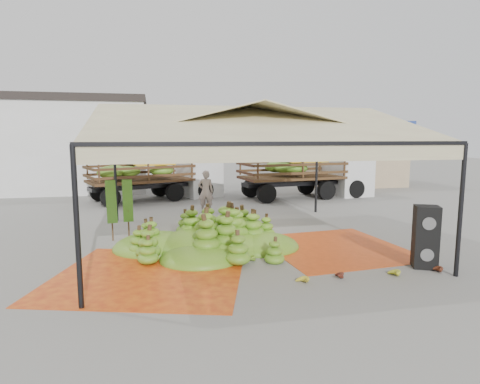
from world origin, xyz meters
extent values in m
plane|color=slate|center=(0.00, 0.00, 0.00)|extent=(90.00, 90.00, 0.00)
cylinder|color=black|center=(-4.00, -4.00, 1.50)|extent=(0.10, 0.10, 3.00)
cylinder|color=black|center=(4.00, -4.00, 1.50)|extent=(0.10, 0.10, 3.00)
cylinder|color=black|center=(-4.00, 4.00, 1.50)|extent=(0.10, 0.10, 3.00)
cylinder|color=black|center=(4.00, 4.00, 1.50)|extent=(0.10, 0.10, 3.00)
pyramid|color=#C9C18E|center=(0.00, 0.00, 3.50)|extent=(8.00, 8.00, 1.00)
cube|color=black|center=(0.00, 0.00, 3.00)|extent=(8.00, 8.00, 0.08)
cube|color=#C9C18E|center=(0.00, 0.00, 2.82)|extent=(8.00, 8.00, 0.36)
cube|color=silver|center=(-10.00, 14.00, 2.50)|extent=(14.00, 6.00, 5.00)
cube|color=black|center=(-10.00, 14.00, 5.20)|extent=(14.30, 6.30, 0.40)
cube|color=tan|center=(10.00, 13.00, 1.80)|extent=(6.00, 5.00, 3.60)
cube|color=navy|center=(10.00, 13.00, 3.85)|extent=(6.30, 5.30, 0.50)
cube|color=orange|center=(-2.79, -2.41, 0.01)|extent=(5.13, 5.00, 0.01)
cube|color=#D74A14|center=(2.36, -1.24, 0.01)|extent=(3.98, 4.15, 0.01)
ellipsoid|color=#4B7819|center=(-1.09, -0.52, 0.58)|extent=(6.81, 6.33, 1.17)
ellipsoid|color=gold|center=(2.57, -3.70, 0.11)|extent=(0.49, 0.40, 0.22)
ellipsoid|color=gold|center=(0.40, -3.70, 0.10)|extent=(0.57, 0.54, 0.20)
ellipsoid|color=#5C2115|center=(1.29, -3.53, 0.10)|extent=(0.51, 0.45, 0.20)
ellipsoid|color=#5D2B15|center=(3.70, -3.68, 0.10)|extent=(0.47, 0.39, 0.21)
ellipsoid|color=#417217|center=(-0.32, -1.91, 0.10)|extent=(0.48, 0.41, 0.20)
ellipsoid|color=#487D1A|center=(-2.53, 0.66, 2.62)|extent=(0.24, 0.24, 0.20)
ellipsoid|color=#487D1A|center=(-1.03, 0.66, 2.62)|extent=(0.24, 0.24, 0.20)
ellipsoid|color=#487D1A|center=(0.47, 0.66, 2.62)|extent=(0.24, 0.24, 0.20)
ellipsoid|color=#487D1A|center=(1.97, 0.66, 2.62)|extent=(0.24, 0.24, 0.20)
cube|color=black|center=(3.70, -3.30, 0.38)|extent=(0.69, 0.66, 0.75)
cube|color=black|center=(3.70, -3.30, 1.13)|extent=(0.69, 0.66, 0.75)
imported|color=gray|center=(-0.51, 4.89, 0.88)|extent=(0.68, 0.47, 1.77)
cube|color=#502E1A|center=(-3.22, 8.64, 1.02)|extent=(5.35, 3.81, 0.12)
cube|color=silver|center=(-0.21, 9.77, 1.12)|extent=(2.40, 2.62, 2.24)
cylinder|color=black|center=(-4.52, 7.11, 0.44)|extent=(0.92, 0.58, 0.88)
cylinder|color=black|center=(-5.21, 8.94, 0.44)|extent=(0.92, 0.58, 0.88)
cylinder|color=black|center=(-1.60, 8.21, 0.44)|extent=(0.92, 0.58, 0.88)
cylinder|color=black|center=(-2.29, 10.03, 0.44)|extent=(0.92, 0.58, 0.88)
cylinder|color=black|center=(-0.05, 8.79, 0.44)|extent=(0.92, 0.58, 0.88)
cylinder|color=black|center=(-0.73, 10.62, 0.44)|extent=(0.92, 0.58, 0.88)
ellipsoid|color=#3C861B|center=(-3.22, 8.64, 1.51)|extent=(4.27, 3.01, 0.68)
cube|color=yellow|center=(-2.76, 8.81, 1.90)|extent=(2.51, 2.50, 0.24)
cube|color=#4E391A|center=(4.31, 7.91, 1.08)|extent=(5.41, 3.04, 0.12)
cube|color=silver|center=(7.68, 8.37, 1.18)|extent=(2.14, 2.49, 2.36)
cylinder|color=black|center=(2.62, 6.64, 0.46)|extent=(0.96, 0.43, 0.93)
cylinder|color=black|center=(2.34, 8.68, 0.46)|extent=(0.96, 0.43, 0.93)
cylinder|color=black|center=(5.88, 7.09, 0.46)|extent=(0.96, 0.43, 0.93)
cylinder|color=black|center=(5.60, 9.12, 0.46)|extent=(0.96, 0.43, 0.93)
cylinder|color=black|center=(7.61, 7.32, 0.46)|extent=(0.96, 0.43, 0.93)
cylinder|color=black|center=(7.33, 9.36, 0.46)|extent=(0.96, 0.43, 0.93)
ellipsoid|color=#417418|center=(4.31, 7.91, 1.59)|extent=(4.33, 2.39, 0.72)
cube|color=gold|center=(4.82, 7.98, 2.00)|extent=(2.32, 2.31, 0.26)
camera|label=1|loc=(-2.65, -11.48, 3.13)|focal=30.00mm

